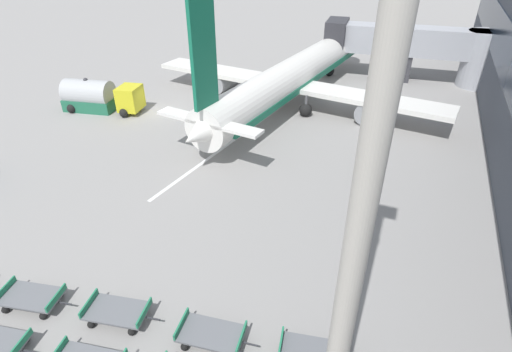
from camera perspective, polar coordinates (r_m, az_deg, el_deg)
The scene contains 9 objects.
ground_plane at distance 42.16m, azimuth -13.55°, elevation 8.88°, with size 500.00×500.00×0.00m, color gray.
jet_bridge at distance 53.14m, azimuth 23.24°, elevation 16.44°, with size 20.63×6.41×6.53m.
airplane at distance 42.70m, azimuth 5.42°, elevation 13.94°, with size 32.01×36.29×13.04m.
fuel_tanker_primary at distance 44.01m, azimuth -21.73°, elevation 10.44°, with size 8.34×4.33×3.32m.
baggage_dolly_row_mid_a_col_b at distance 23.05m, azimuth -29.39°, elevation -14.88°, with size 3.68×2.15×0.92m.
baggage_dolly_row_mid_a_col_c at distance 20.78m, azimuth -19.20°, elevation -17.85°, with size 3.67×2.12×0.92m.
baggage_dolly_row_mid_a_col_d at distance 19.08m, azimuth -6.38°, elevation -21.58°, with size 3.66×1.97×0.92m.
apron_light_mast at distance 6.76m, azimuth 18.35°, elevation 15.05°, with size 2.00×0.70×24.66m.
stand_guidance_stripe at distance 37.58m, azimuth -0.66°, elevation 6.95°, with size 3.80×27.44×0.01m.
Camera 1 is at (23.60, -31.21, 15.70)m, focal length 28.00 mm.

